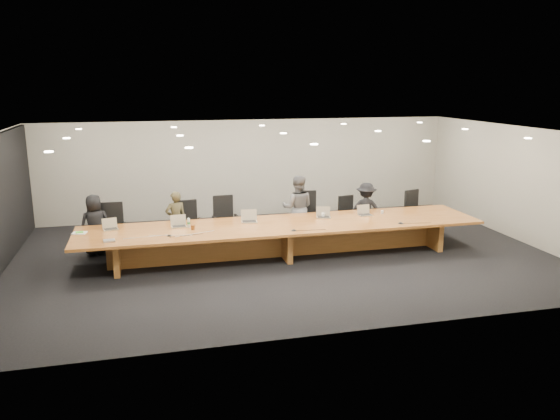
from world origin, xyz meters
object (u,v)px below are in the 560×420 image
Objects in this scene: person_a at (95,225)px; paper_cup_far at (382,212)px; laptop_a at (110,224)px; av_box at (109,241)px; chair_mid_right at (308,215)px; chair_mid_left at (226,220)px; person_c at (297,208)px; person_d at (366,209)px; laptop_d at (324,212)px; chair_left at (190,223)px; chair_far_right at (417,211)px; laptop_e at (365,210)px; chair_right at (349,215)px; paper_cup_near at (323,215)px; laptop_c at (249,216)px; person_b at (176,220)px; amber_mug at (193,227)px; mic_center at (294,230)px; water_bottle at (189,223)px; mic_right at (401,223)px; chair_far_left at (112,228)px; conference_table at (283,234)px; mic_left at (169,235)px.

paper_cup_far is (6.65, -0.80, 0.09)m from person_a.
laptop_a reaches higher than av_box.
av_box is at bearing -152.69° from chair_mid_right.
chair_mid_left is at bearing 26.77° from av_box.
person_d is (1.79, -0.07, -0.12)m from person_c.
chair_mid_right reaches higher than laptop_d.
chair_left reaches higher than av_box.
chair_far_right reaches higher than laptop_e.
person_d is at bearing -34.26° from chair_right.
paper_cup_near is 4.86m from av_box.
paper_cup_near is at bearing -25.69° from chair_left.
laptop_c reaches higher than laptop_a.
chair_far_right is at bearing 166.95° from person_b.
chair_far_right is at bearing -6.90° from chair_mid_left.
paper_cup_near is 1.49m from paper_cup_far.
laptop_e is at bearing -13.78° from laptop_a.
amber_mug is 0.85× the size of mic_center.
person_a reaches higher than person_d.
chair_right reaches higher than water_bottle.
person_c is at bearing 24.34° from amber_mug.
chair_far_right is at bearing 15.04° from paper_cup_near.
laptop_a reaches higher than paper_cup_far.
mic_center is (-2.01, -0.90, -0.11)m from laptop_e.
chair_right reaches higher than paper_cup_far.
paper_cup_far is at bearing -0.49° from av_box.
person_c is 2.63m from mic_right.
chair_far_left is at bearing 20.59° from person_d.
laptop_e is 3.33× the size of paper_cup_near.
chair_mid_left is 2.78m from laptop_a.
mic_center is (4.18, -1.76, 0.07)m from person_a.
person_a reaches higher than chair_far_left.
chair_mid_right reaches higher than paper_cup_near.
laptop_e is at bearing 7.87° from conference_table.
laptop_e is at bearing 117.50° from mic_right.
paper_cup_far is (1.49, 0.02, -0.09)m from laptop_d.
laptop_c is 1.96m from mic_left.
mic_right is at bearing -18.56° from laptop_d.
amber_mug is (-0.90, -1.33, 0.21)m from chair_mid_left.
person_d is (2.46, 1.13, 0.17)m from conference_table.
person_d is at bearing -163.55° from person_c.
chair_mid_right reaches higher than av_box.
person_d is 17.53× the size of paper_cup_far.
chair_right is at bearing 41.95° from paper_cup_near.
laptop_a is (-7.64, -0.73, 0.32)m from chair_far_right.
chair_left is 10.32× the size of mic_left.
conference_table is at bearing -149.52° from laptop_d.
chair_mid_left is 0.72× the size of person_c.
chair_left is 1.37m from amber_mug.
chair_mid_left reaches higher than laptop_a.
chair_mid_right is (2.05, -0.08, 0.02)m from chair_mid_left.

